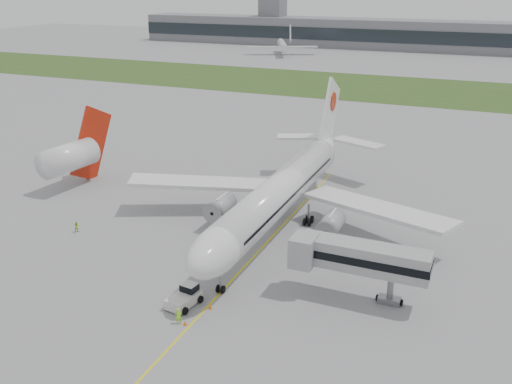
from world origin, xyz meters
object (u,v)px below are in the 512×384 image
at_px(ground_crew_near, 178,316).
at_px(jet_bridge, 355,257).
at_px(pushback_tug, 185,296).
at_px(airliner, 283,189).
at_px(neighbor_aircraft, 72,156).

bearing_deg(ground_crew_near, jet_bridge, 178.01).
bearing_deg(ground_crew_near, pushback_tug, -111.09).
bearing_deg(jet_bridge, pushback_tug, -152.93).
bearing_deg(jet_bridge, airliner, 133.03).
bearing_deg(ground_crew_near, neighbor_aircraft, -77.89).
relative_size(jet_bridge, neighbor_aircraft, 0.89).
height_order(pushback_tug, ground_crew_near, pushback_tug).
bearing_deg(neighbor_aircraft, airliner, 3.10).
bearing_deg(pushback_tug, neighbor_aircraft, 152.98).
relative_size(jet_bridge, ground_crew_near, 8.29).
xyz_separation_m(jet_bridge, ground_crew_near, (-15.24, -11.78, -4.19)).
distance_m(ground_crew_near, neighbor_aircraft, 47.37).
xyz_separation_m(airliner, neighbor_aircraft, (-38.31, 2.08, -0.29)).
bearing_deg(jet_bridge, neighbor_aircraft, 162.20).
xyz_separation_m(airliner, jet_bridge, (13.99, -15.29, -0.58)).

